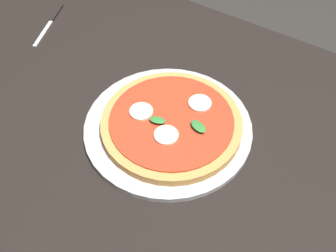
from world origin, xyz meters
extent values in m
cube|color=black|center=(0.00, 0.00, 0.70)|extent=(1.59, 0.80, 0.04)
cube|color=black|center=(0.71, -0.32, 0.34)|extent=(0.07, 0.07, 0.68)
cylinder|color=#B2B2B7|center=(-0.01, 0.02, 0.73)|extent=(0.34, 0.34, 0.01)
cylinder|color=tan|center=(-0.02, 0.02, 0.74)|extent=(0.28, 0.28, 0.02)
cylinder|color=#B7381E|center=(-0.02, 0.02, 0.76)|extent=(0.25, 0.25, 0.00)
cylinder|color=#F4EACC|center=(0.04, 0.03, 0.76)|extent=(0.05, 0.05, 0.00)
cylinder|color=#F4EACC|center=(-0.03, 0.06, 0.76)|extent=(0.05, 0.05, 0.00)
cylinder|color=#F4EACC|center=(-0.04, -0.05, 0.76)|extent=(0.05, 0.05, 0.00)
ellipsoid|color=#337F38|center=(0.00, 0.04, 0.76)|extent=(0.04, 0.03, 0.00)
ellipsoid|color=#337F38|center=(-0.07, 0.01, 0.76)|extent=(0.04, 0.03, 0.00)
cube|color=black|center=(0.46, -0.16, 0.73)|extent=(0.04, 0.07, 0.01)
cube|color=silver|center=(0.42, -0.07, 0.72)|extent=(0.05, 0.10, 0.00)
camera|label=1|loc=(-0.29, 0.46, 1.36)|focal=43.30mm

